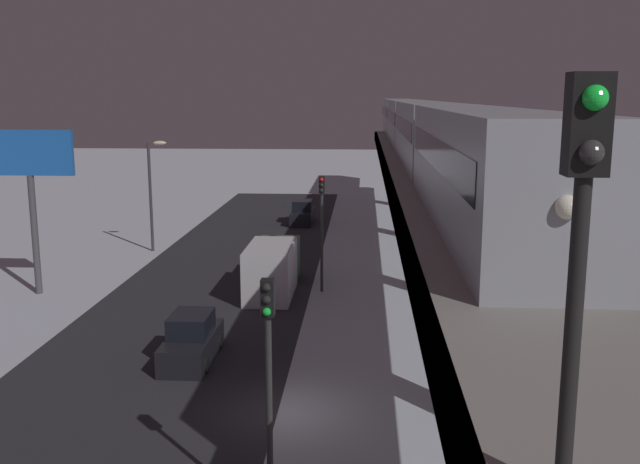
{
  "coord_description": "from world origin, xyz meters",
  "views": [
    {
      "loc": [
        -2.71,
        22.52,
        10.68
      ],
      "look_at": [
        0.09,
        -22.56,
        1.95
      ],
      "focal_mm": 39.8,
      "sensor_mm": 36.0,
      "label": 1
    }
  ],
  "objects_px": {
    "subway_train": "(417,125)",
    "sedan_black_2": "(302,214)",
    "rail_signal": "(582,218)",
    "commercial_billboard": "(30,169)",
    "traffic_light_near": "(269,367)",
    "traffic_light_mid": "(322,217)",
    "sedan_black": "(192,342)",
    "box_truck": "(273,267)"
  },
  "relations": [
    {
      "from": "subway_train",
      "to": "rail_signal",
      "type": "distance_m",
      "value": 43.18
    },
    {
      "from": "sedan_black_2",
      "to": "box_truck",
      "type": "distance_m",
      "value": 21.16
    },
    {
      "from": "commercial_billboard",
      "to": "sedan_black",
      "type": "bearing_deg",
      "value": 139.17
    },
    {
      "from": "rail_signal",
      "to": "box_truck",
      "type": "bearing_deg",
      "value": -77.64
    },
    {
      "from": "box_truck",
      "to": "commercial_billboard",
      "type": "xyz_separation_m",
      "value": [
        12.76,
        1.3,
        5.48
      ]
    },
    {
      "from": "traffic_light_near",
      "to": "commercial_billboard",
      "type": "bearing_deg",
      "value": -52.8
    },
    {
      "from": "rail_signal",
      "to": "traffic_light_near",
      "type": "bearing_deg",
      "value": -66.79
    },
    {
      "from": "rail_signal",
      "to": "sedan_black_2",
      "type": "bearing_deg",
      "value": -82.32
    },
    {
      "from": "rail_signal",
      "to": "commercial_billboard",
      "type": "relative_size",
      "value": 0.45
    },
    {
      "from": "box_truck",
      "to": "rail_signal",
      "type": "bearing_deg",
      "value": 102.36
    },
    {
      "from": "sedan_black_2",
      "to": "rail_signal",
      "type": "bearing_deg",
      "value": -82.32
    },
    {
      "from": "sedan_black",
      "to": "commercial_billboard",
      "type": "relative_size",
      "value": 0.49
    },
    {
      "from": "subway_train",
      "to": "traffic_light_mid",
      "type": "relative_size",
      "value": 11.57
    },
    {
      "from": "sedan_black",
      "to": "sedan_black_2",
      "type": "distance_m",
      "value": 31.8
    },
    {
      "from": "rail_signal",
      "to": "traffic_light_near",
      "type": "distance_m",
      "value": 11.94
    },
    {
      "from": "subway_train",
      "to": "box_truck",
      "type": "height_order",
      "value": "subway_train"
    },
    {
      "from": "rail_signal",
      "to": "commercial_billboard",
      "type": "distance_m",
      "value": 36.09
    },
    {
      "from": "sedan_black_2",
      "to": "box_truck",
      "type": "relative_size",
      "value": 0.6
    },
    {
      "from": "sedan_black",
      "to": "rail_signal",
      "type": "bearing_deg",
      "value": -66.9
    },
    {
      "from": "rail_signal",
      "to": "commercial_billboard",
      "type": "bearing_deg",
      "value": -56.9
    },
    {
      "from": "subway_train",
      "to": "rail_signal",
      "type": "xyz_separation_m",
      "value": [
        1.64,
        43.14,
        0.95
      ]
    },
    {
      "from": "subway_train",
      "to": "traffic_light_mid",
      "type": "bearing_deg",
      "value": 63.44
    },
    {
      "from": "sedan_black",
      "to": "box_truck",
      "type": "xyz_separation_m",
      "value": [
        -2.0,
        -10.6,
        0.56
      ]
    },
    {
      "from": "box_truck",
      "to": "traffic_light_near",
      "type": "xyz_separation_m",
      "value": [
        -2.7,
        21.67,
        2.85
      ]
    },
    {
      "from": "box_truck",
      "to": "traffic_light_near",
      "type": "bearing_deg",
      "value": 97.1
    },
    {
      "from": "sedan_black_2",
      "to": "traffic_light_near",
      "type": "height_order",
      "value": "traffic_light_near"
    },
    {
      "from": "sedan_black",
      "to": "commercial_billboard",
      "type": "xyz_separation_m",
      "value": [
        10.76,
        -9.29,
        6.04
      ]
    },
    {
      "from": "traffic_light_near",
      "to": "commercial_billboard",
      "type": "relative_size",
      "value": 0.72
    },
    {
      "from": "sedan_black",
      "to": "sedan_black_2",
      "type": "bearing_deg",
      "value": 86.76
    },
    {
      "from": "sedan_black",
      "to": "box_truck",
      "type": "relative_size",
      "value": 0.59
    },
    {
      "from": "subway_train",
      "to": "sedan_black_2",
      "type": "xyz_separation_m",
      "value": [
        8.73,
        -9.46,
        -7.86
      ]
    },
    {
      "from": "rail_signal",
      "to": "box_truck",
      "type": "xyz_separation_m",
      "value": [
        6.89,
        -31.45,
        -8.26
      ]
    },
    {
      "from": "sedan_black_2",
      "to": "traffic_light_mid",
      "type": "height_order",
      "value": "traffic_light_mid"
    },
    {
      "from": "sedan_black_2",
      "to": "traffic_light_near",
      "type": "xyz_separation_m",
      "value": [
        -2.9,
        42.82,
        3.4
      ]
    },
    {
      "from": "traffic_light_mid",
      "to": "sedan_black_2",
      "type": "bearing_deg",
      "value": -82.18
    },
    {
      "from": "subway_train",
      "to": "sedan_black",
      "type": "xyz_separation_m",
      "value": [
        10.53,
        22.29,
        -7.88
      ]
    },
    {
      "from": "box_truck",
      "to": "traffic_light_near",
      "type": "distance_m",
      "value": 22.02
    },
    {
      "from": "rail_signal",
      "to": "sedan_black_2",
      "type": "distance_m",
      "value": 53.8
    },
    {
      "from": "rail_signal",
      "to": "traffic_light_mid",
      "type": "relative_size",
      "value": 0.62
    },
    {
      "from": "rail_signal",
      "to": "traffic_light_mid",
      "type": "bearing_deg",
      "value": -82.41
    },
    {
      "from": "traffic_light_mid",
      "to": "subway_train",
      "type": "bearing_deg",
      "value": -116.56
    },
    {
      "from": "traffic_light_mid",
      "to": "rail_signal",
      "type": "bearing_deg",
      "value": 97.59
    }
  ]
}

